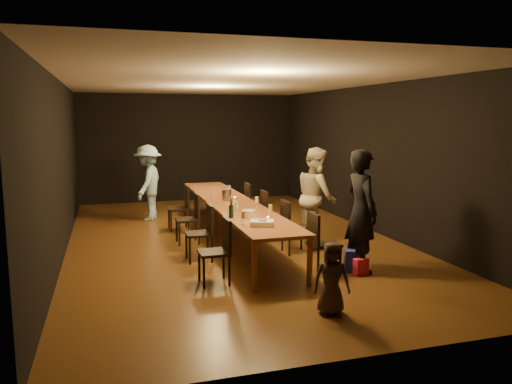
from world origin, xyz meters
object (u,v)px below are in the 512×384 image
object	(u,v)px
chair_right_1	(296,227)
champagne_bottle	(231,209)
chair_left_2	(187,219)
child	(332,279)
chair_left_1	(199,233)
plate_stack	(249,214)
chair_left_0	(214,251)
chair_right_2	(274,214)
chair_right_0	(325,243)
man_blue	(148,183)
table	(231,204)
woman_tan	(317,197)
birthday_cake	(262,223)
woman_birthday	(361,211)
ice_bucket	(227,195)
chair_left_3	(178,208)
chair_right_3	(256,204)

from	to	relation	value
chair_right_1	champagne_bottle	world-z (taller)	champagne_bottle
chair_left_2	child	distance (m)	4.06
chair_left_1	plate_stack	size ratio (longest dim) A/B	4.43
chair_left_0	child	bearing A→B (deg)	-143.77
champagne_bottle	chair_left_2	bearing A→B (deg)	106.90
chair_right_1	chair_right_2	distance (m)	1.20
chair_right_0	man_blue	xyz separation A→B (m)	(-2.21, 4.85, 0.40)
chair_right_0	plate_stack	distance (m)	1.31
table	woman_tan	size ratio (longest dim) A/B	3.31
child	plate_stack	xyz separation A→B (m)	(-0.36, 2.35, 0.37)
birthday_cake	chair_left_1	bearing A→B (deg)	147.56
woman_tan	chair_right_0	bearing A→B (deg)	169.85
chair_right_2	man_blue	size ratio (longest dim) A/B	0.54
woman_birthday	birthday_cake	xyz separation A→B (m)	(-1.50, 0.25, -0.15)
chair_right_2	plate_stack	bearing A→B (deg)	-31.36
man_blue	ice_bucket	distance (m)	2.56
child	ice_bucket	world-z (taller)	ice_bucket
chair_right_0	birthday_cake	bearing A→B (deg)	-101.44
table	chair_left_2	distance (m)	0.88
woman_tan	plate_stack	xyz separation A→B (m)	(-1.52, -0.77, -0.10)
chair_right_2	chair_left_1	world-z (taller)	same
woman_tan	ice_bucket	distance (m)	1.79
table	champagne_bottle	distance (m)	1.60
chair_left_2	man_blue	distance (m)	2.53
chair_right_1	chair_right_2	bearing A→B (deg)	180.00
plate_stack	chair_left_3	bearing A→B (deg)	105.16
woman_birthday	champagne_bottle	size ratio (longest dim) A/B	5.99
chair_right_2	ice_bucket	world-z (taller)	ice_bucket
table	birthday_cake	bearing A→B (deg)	-92.04
chair_right_2	chair_left_3	xyz separation A→B (m)	(-1.70, 1.20, 0.00)
woman_tan	man_blue	bearing A→B (deg)	49.69
table	chair_left_1	size ratio (longest dim) A/B	6.45
plate_stack	ice_bucket	size ratio (longest dim) A/B	1.03
chair_right_3	chair_left_0	world-z (taller)	same
ice_bucket	chair_right_1	bearing A→B (deg)	-58.82
woman_tan	man_blue	size ratio (longest dim) A/B	1.05
chair_left_0	ice_bucket	size ratio (longest dim) A/B	4.57
man_blue	champagne_bottle	distance (m)	4.11
champagne_bottle	ice_bucket	bearing A→B (deg)	78.97
chair_right_1	chair_left_1	world-z (taller)	same
table	ice_bucket	xyz separation A→B (m)	(-0.03, 0.26, 0.15)
chair_right_0	chair_right_3	world-z (taller)	same
table	chair_right_3	world-z (taller)	chair_right_3
child	chair_left_1	bearing A→B (deg)	126.50
chair_right_2	chair_left_2	bearing A→B (deg)	-90.00
table	chair_right_2	world-z (taller)	chair_right_2
chair_right_3	woman_birthday	distance (m)	3.74
woman_birthday	plate_stack	world-z (taller)	woman_birthday
chair_left_0	woman_tan	distance (m)	2.81
table	champagne_bottle	size ratio (longest dim) A/B	19.20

